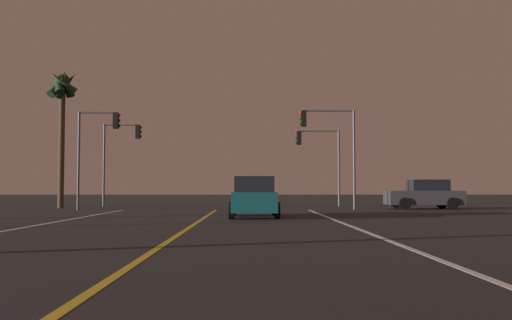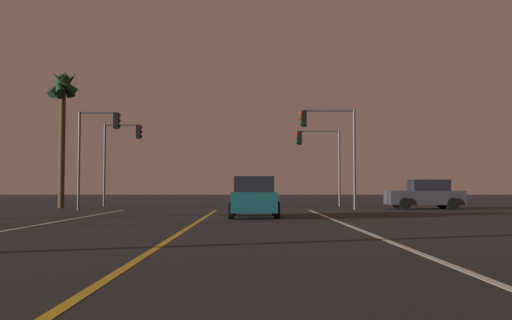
{
  "view_description": "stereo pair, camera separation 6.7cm",
  "coord_description": "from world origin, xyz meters",
  "px_view_note": "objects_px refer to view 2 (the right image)",
  "views": [
    {
      "loc": [
        1.89,
        -0.6,
        1.24
      ],
      "look_at": [
        2.15,
        25.01,
        2.49
      ],
      "focal_mm": 39.67,
      "sensor_mm": 36.0,
      "label": 1
    },
    {
      "loc": [
        1.96,
        -0.6,
        1.24
      ],
      "look_at": [
        2.15,
        25.01,
        2.49
      ],
      "focal_mm": 39.67,
      "sensor_mm": 36.0,
      "label": 2
    }
  ],
  "objects_px": {
    "car_crossing_side": "(425,195)",
    "traffic_light_near_right": "(329,135)",
    "traffic_light_near_left": "(98,138)",
    "traffic_light_far_right": "(318,150)",
    "car_ahead_far": "(254,198)",
    "traffic_light_far_left": "(122,146)",
    "palm_tree_left_far": "(63,97)"
  },
  "relations": [
    {
      "from": "traffic_light_near_left",
      "to": "traffic_light_far_left",
      "type": "bearing_deg",
      "value": 89.09
    },
    {
      "from": "car_crossing_side",
      "to": "car_ahead_far",
      "type": "height_order",
      "value": "same"
    },
    {
      "from": "palm_tree_left_far",
      "to": "traffic_light_far_right",
      "type": "bearing_deg",
      "value": 10.61
    },
    {
      "from": "traffic_light_near_right",
      "to": "traffic_light_far_right",
      "type": "bearing_deg",
      "value": -90.41
    },
    {
      "from": "traffic_light_near_left",
      "to": "traffic_light_far_right",
      "type": "bearing_deg",
      "value": 22.92
    },
    {
      "from": "traffic_light_far_right",
      "to": "car_crossing_side",
      "type": "bearing_deg",
      "value": 140.96
    },
    {
      "from": "traffic_light_far_right",
      "to": "palm_tree_left_far",
      "type": "relative_size",
      "value": 0.59
    },
    {
      "from": "traffic_light_near_left",
      "to": "traffic_light_far_left",
      "type": "xyz_separation_m",
      "value": [
        0.09,
        5.5,
        -0.05
      ]
    },
    {
      "from": "car_crossing_side",
      "to": "traffic_light_far_left",
      "type": "bearing_deg",
      "value": -13.89
    },
    {
      "from": "car_crossing_side",
      "to": "palm_tree_left_far",
      "type": "distance_m",
      "value": 22.42
    },
    {
      "from": "palm_tree_left_far",
      "to": "traffic_light_far_left",
      "type": "bearing_deg",
      "value": 45.09
    },
    {
      "from": "traffic_light_near_left",
      "to": "car_crossing_side",
      "type": "bearing_deg",
      "value": 2.78
    },
    {
      "from": "traffic_light_near_left",
      "to": "traffic_light_near_right",
      "type": "bearing_deg",
      "value": 0.0
    },
    {
      "from": "car_crossing_side",
      "to": "traffic_light_near_left",
      "type": "relative_size",
      "value": 0.78
    },
    {
      "from": "traffic_light_far_left",
      "to": "palm_tree_left_far",
      "type": "relative_size",
      "value": 0.64
    },
    {
      "from": "traffic_light_near_left",
      "to": "traffic_light_far_left",
      "type": "height_order",
      "value": "traffic_light_near_left"
    },
    {
      "from": "car_crossing_side",
      "to": "traffic_light_far_left",
      "type": "height_order",
      "value": "traffic_light_far_left"
    },
    {
      "from": "palm_tree_left_far",
      "to": "car_crossing_side",
      "type": "bearing_deg",
      "value": -4.29
    },
    {
      "from": "car_crossing_side",
      "to": "traffic_light_near_right",
      "type": "xyz_separation_m",
      "value": [
        -5.7,
        -0.91,
        3.36
      ]
    },
    {
      "from": "palm_tree_left_far",
      "to": "traffic_light_near_right",
      "type": "bearing_deg",
      "value": -9.05
    },
    {
      "from": "car_ahead_far",
      "to": "traffic_light_near_right",
      "type": "height_order",
      "value": "traffic_light_near_right"
    },
    {
      "from": "traffic_light_near_right",
      "to": "palm_tree_left_far",
      "type": "bearing_deg",
      "value": -9.05
    },
    {
      "from": "car_crossing_side",
      "to": "car_ahead_far",
      "type": "distance_m",
      "value": 13.41
    },
    {
      "from": "traffic_light_near_left",
      "to": "palm_tree_left_far",
      "type": "xyz_separation_m",
      "value": [
        -2.88,
        2.52,
        2.74
      ]
    },
    {
      "from": "traffic_light_near_left",
      "to": "palm_tree_left_far",
      "type": "distance_m",
      "value": 4.71
    },
    {
      "from": "palm_tree_left_far",
      "to": "traffic_light_near_left",
      "type": "bearing_deg",
      "value": -41.22
    },
    {
      "from": "car_crossing_side",
      "to": "palm_tree_left_far",
      "type": "bearing_deg",
      "value": -4.29
    },
    {
      "from": "car_ahead_far",
      "to": "traffic_light_near_right",
      "type": "relative_size",
      "value": 0.76
    },
    {
      "from": "car_ahead_far",
      "to": "palm_tree_left_far",
      "type": "relative_size",
      "value": 0.51
    },
    {
      "from": "traffic_light_near_left",
      "to": "traffic_light_far_right",
      "type": "xyz_separation_m",
      "value": [
        13.01,
        5.5,
        -0.3
      ]
    },
    {
      "from": "traffic_light_near_right",
      "to": "traffic_light_far_left",
      "type": "xyz_separation_m",
      "value": [
        -12.88,
        5.5,
        -0.18
      ]
    },
    {
      "from": "car_crossing_side",
      "to": "traffic_light_near_left",
      "type": "xyz_separation_m",
      "value": [
        -18.67,
        -0.91,
        3.23
      ]
    }
  ]
}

